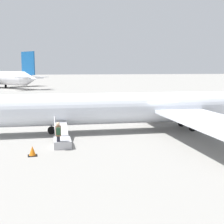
{
  "coord_description": "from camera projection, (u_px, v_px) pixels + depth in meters",
  "views": [
    {
      "loc": [
        10.31,
        23.62,
        4.98
      ],
      "look_at": [
        4.02,
        0.51,
        1.72
      ],
      "focal_mm": 50.0,
      "sensor_mm": 36.0,
      "label": 1
    }
  ],
  "objects": [
    {
      "name": "airplane_main",
      "position": [
        168.0,
        107.0,
        25.86
      ],
      "size": [
        32.54,
        24.96,
        6.48
      ],
      "rotation": [
        0.0,
        0.0,
        -0.07
      ],
      "color": "silver",
      "rests_on": "ground"
    },
    {
      "name": "ground_plane",
      "position": [
        157.0,
        130.0,
        25.94
      ],
      "size": [
        600.0,
        600.0,
        0.0
      ],
      "primitive_type": "plane",
      "color": "gray"
    },
    {
      "name": "boarding_stairs",
      "position": [
        62.0,
        140.0,
        20.68
      ],
      "size": [
        1.28,
        4.08,
        1.64
      ],
      "rotation": [
        0.0,
        0.0,
        -1.64
      ],
      "color": "#B2B2B7",
      "rests_on": "ground"
    },
    {
      "name": "traffic_cone_near_stairs",
      "position": [
        32.0,
        151.0,
        18.12
      ],
      "size": [
        0.54,
        0.54,
        0.59
      ],
      "color": "black",
      "rests_on": "ground"
    },
    {
      "name": "passenger",
      "position": [
        58.0,
        134.0,
        19.49
      ],
      "size": [
        0.36,
        0.55,
        1.74
      ],
      "rotation": [
        0.0,
        0.0,
        -1.64
      ],
      "color": "#23232D",
      "rests_on": "ground"
    }
  ]
}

